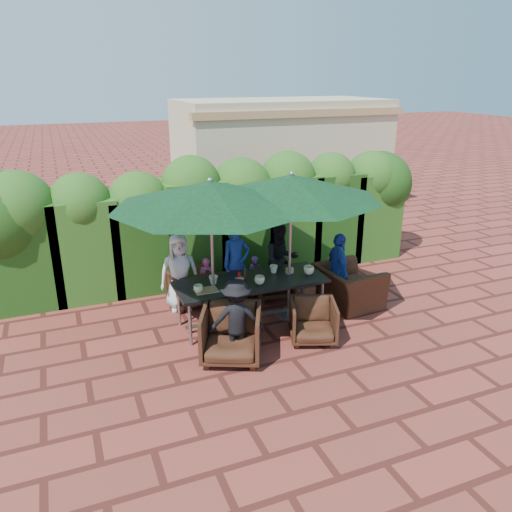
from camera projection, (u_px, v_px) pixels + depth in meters
name	position (u px, v px, depth m)	size (l,w,h in m)	color
ground	(263.00, 325.00, 8.14)	(80.00, 80.00, 0.00)	maroon
dining_table	(251.00, 285.00, 8.01)	(2.43, 0.90, 0.75)	black
umbrella_left	(210.00, 194.00, 7.25)	(2.97, 2.97, 2.46)	gray
umbrella_right	(291.00, 187.00, 7.73)	(2.84, 2.84, 2.46)	gray
chair_far_left	(189.00, 286.00, 8.78)	(0.68, 0.64, 0.70)	black
chair_far_mid	(224.00, 281.00, 9.01)	(0.67, 0.62, 0.69)	black
chair_far_right	(273.00, 278.00, 9.12)	(0.67, 0.63, 0.69)	black
chair_near_left	(231.00, 332.00, 7.05)	(0.83, 0.77, 0.85)	black
chair_near_right	(313.00, 319.00, 7.58)	(0.68, 0.64, 0.70)	black
chair_end_right	(349.00, 280.00, 8.72)	(1.08, 0.70, 0.94)	black
adult_far_left	(179.00, 272.00, 8.50)	(0.67, 0.40, 1.36)	silver
adult_far_mid	(236.00, 263.00, 8.81)	(0.51, 0.42, 1.43)	#1C3A9A
adult_far_right	(281.00, 260.00, 9.09)	(0.65, 0.40, 1.35)	black
adult_near_left	(236.00, 319.00, 7.04)	(0.77, 0.35, 1.20)	black
adult_end_right	(338.00, 270.00, 8.67)	(0.77, 0.38, 1.31)	#1C3A9A
child_left	(207.00, 280.00, 8.89)	(0.29, 0.24, 0.81)	#E14F9E
child_right	(255.00, 275.00, 9.20)	(0.26, 0.21, 0.73)	#8052B2
pedestrian_a	(245.00, 208.00, 12.10)	(1.50, 0.54, 1.61)	#278F2B
pedestrian_b	(283.00, 203.00, 12.63)	(0.77, 0.47, 1.60)	#E14F9E
pedestrian_c	(320.00, 198.00, 12.63)	(1.16, 0.53, 1.82)	#999AA1
cup_a	(198.00, 289.00, 7.53)	(0.14, 0.14, 0.11)	beige
cup_b	(213.00, 280.00, 7.83)	(0.14, 0.14, 0.13)	beige
cup_c	(260.00, 280.00, 7.83)	(0.17, 0.17, 0.13)	beige
cup_d	(274.00, 269.00, 8.28)	(0.13, 0.13, 0.13)	beige
cup_e	(309.00, 270.00, 8.22)	(0.18, 0.18, 0.14)	beige
ketchup_bottle	(239.00, 277.00, 7.88)	(0.04, 0.04, 0.17)	#B20C0A
sauce_bottle	(245.00, 274.00, 8.01)	(0.04, 0.04, 0.17)	#4C230C
serving_tray	(206.00, 290.00, 7.59)	(0.35, 0.25, 0.02)	olive
number_block_left	(239.00, 281.00, 7.85)	(0.12, 0.06, 0.10)	tan
number_block_right	(290.00, 270.00, 8.26)	(0.12, 0.06, 0.10)	tan
hedge_wall	(207.00, 212.00, 9.63)	(9.10, 1.60, 2.47)	#1B3B10
building	(281.00, 155.00, 14.92)	(6.20, 3.08, 3.20)	beige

